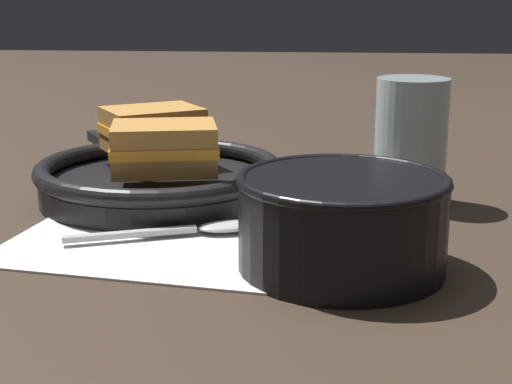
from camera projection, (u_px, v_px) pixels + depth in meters
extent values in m
plane|color=#382B21|center=(225.00, 243.00, 0.67)|extent=(4.00, 4.00, 0.00)
cube|color=white|center=(169.00, 235.00, 0.69)|extent=(0.29, 0.26, 0.00)
cylinder|color=black|center=(342.00, 224.00, 0.60)|extent=(0.16, 0.16, 0.07)
cylinder|color=#C14C19|center=(343.00, 194.00, 0.60)|extent=(0.14, 0.14, 0.01)
torus|color=black|center=(343.00, 180.00, 0.59)|extent=(0.16, 0.16, 0.01)
cube|color=#B7B7BC|center=(130.00, 234.00, 0.67)|extent=(0.11, 0.05, 0.01)
ellipsoid|color=#B7B7BC|center=(226.00, 226.00, 0.69)|extent=(0.06, 0.05, 0.01)
cylinder|color=black|center=(160.00, 188.00, 0.81)|extent=(0.24, 0.24, 0.02)
torus|color=black|center=(159.00, 169.00, 0.80)|extent=(0.25, 0.25, 0.02)
cube|color=black|center=(109.00, 142.00, 0.95)|extent=(0.08, 0.11, 0.01)
cube|color=#B27A38|center=(165.00, 162.00, 0.75)|extent=(0.11, 0.09, 0.02)
cube|color=orange|center=(164.00, 148.00, 0.74)|extent=(0.11, 0.10, 0.01)
cube|color=#B27A38|center=(164.00, 133.00, 0.74)|extent=(0.11, 0.09, 0.02)
cube|color=#B27A38|center=(153.00, 142.00, 0.85)|extent=(0.12, 0.12, 0.02)
cube|color=orange|center=(153.00, 129.00, 0.84)|extent=(0.13, 0.12, 0.01)
cube|color=#B27A38|center=(152.00, 116.00, 0.84)|extent=(0.12, 0.12, 0.02)
cylinder|color=silver|center=(411.00, 142.00, 0.78)|extent=(0.07, 0.07, 0.13)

